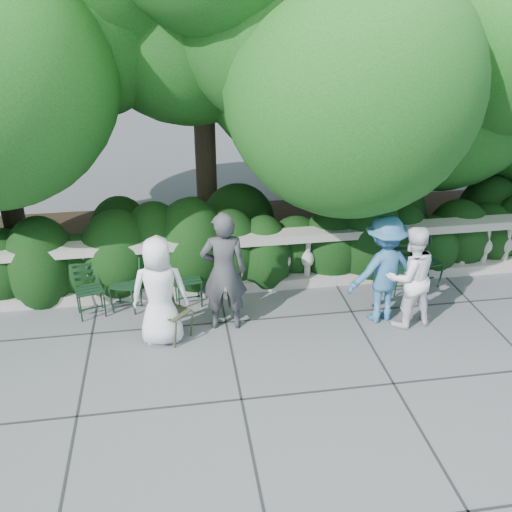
{
  "coord_description": "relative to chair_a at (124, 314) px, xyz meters",
  "views": [
    {
      "loc": [
        -1.19,
        -6.57,
        4.76
      ],
      "look_at": [
        0.0,
        1.0,
        1.0
      ],
      "focal_mm": 40.0,
      "sensor_mm": 36.0,
      "label": 1
    }
  ],
  "objects": [
    {
      "name": "ground",
      "position": [
        2.05,
        -1.3,
        0.0
      ],
      "size": [
        90.0,
        90.0,
        0.0
      ],
      "primitive_type": "plane",
      "color": "#52545A",
      "rests_on": "ground"
    },
    {
      "name": "balustrade",
      "position": [
        2.05,
        0.5,
        0.49
      ],
      "size": [
        12.0,
        0.44,
        1.0
      ],
      "color": "#9E998E",
      "rests_on": "ground"
    },
    {
      "name": "shrub_hedge",
      "position": [
        2.05,
        1.7,
        0.0
      ],
      "size": [
        15.0,
        2.6,
        1.7
      ],
      "primitive_type": null,
      "color": "black",
      "rests_on": "ground"
    },
    {
      "name": "tree_canopy",
      "position": [
        2.74,
        1.89,
        3.96
      ],
      "size": [
        15.04,
        6.52,
        6.78
      ],
      "color": "#3F3023",
      "rests_on": "ground"
    },
    {
      "name": "chair_a",
      "position": [
        0.0,
        0.0,
        0.0
      ],
      "size": [
        0.57,
        0.59,
        0.84
      ],
      "primitive_type": null,
      "rotation": [
        0.0,
        0.0,
        -0.32
      ],
      "color": "black",
      "rests_on": "ground"
    },
    {
      "name": "chair_b",
      "position": [
        1.04,
        -0.0,
        0.0
      ],
      "size": [
        0.5,
        0.53,
        0.84
      ],
      "primitive_type": null,
      "rotation": [
        0.0,
        0.0,
        0.13
      ],
      "color": "black",
      "rests_on": "ground"
    },
    {
      "name": "chair_c",
      "position": [
        -0.45,
        -0.09,
        0.0
      ],
      "size": [
        0.55,
        0.58,
        0.84
      ],
      "primitive_type": null,
      "rotation": [
        0.0,
        0.0,
        0.27
      ],
      "color": "black",
      "rests_on": "ground"
    },
    {
      "name": "chair_d",
      "position": [
        5.07,
        -0.0,
        0.0
      ],
      "size": [
        0.54,
        0.57,
        0.84
      ],
      "primitive_type": null,
      "rotation": [
        0.0,
        0.0,
        0.23
      ],
      "color": "black",
      "rests_on": "ground"
    },
    {
      "name": "chair_e",
      "position": [
        4.57,
        -0.17,
        0.0
      ],
      "size": [
        0.47,
        0.51,
        0.84
      ],
      "primitive_type": null,
      "rotation": [
        0.0,
        0.0,
        -0.06
      ],
      "color": "black",
      "rests_on": "ground"
    },
    {
      "name": "chair_weathered",
      "position": [
        0.88,
        -0.92,
        0.0
      ],
      "size": [
        0.65,
        0.65,
        0.84
      ],
      "primitive_type": null,
      "rotation": [
        0.0,
        0.0,
        0.82
      ],
      "color": "black",
      "rests_on": "ground"
    },
    {
      "name": "person_businessman",
      "position": [
        0.6,
        -0.82,
        0.81
      ],
      "size": [
        0.82,
        0.56,
        1.63
      ],
      "primitive_type": "imported",
      "rotation": [
        0.0,
        0.0,
        3.08
      ],
      "color": "white",
      "rests_on": "ground"
    },
    {
      "name": "person_woman_grey",
      "position": [
        1.53,
        -0.59,
        0.92
      ],
      "size": [
        0.7,
        0.49,
        1.85
      ],
      "primitive_type": "imported",
      "rotation": [
        0.0,
        0.0,
        3.07
      ],
      "color": "#393A3E",
      "rests_on": "ground"
    },
    {
      "name": "person_casual_man",
      "position": [
        4.24,
        -0.94,
        0.8
      ],
      "size": [
        0.85,
        0.7,
        1.6
      ],
      "primitive_type": "imported",
      "rotation": [
        0.0,
        0.0,
        3.28
      ],
      "color": "white",
      "rests_on": "ground"
    },
    {
      "name": "person_older_blue",
      "position": [
        3.9,
        -0.74,
        0.84
      ],
      "size": [
        1.2,
        0.85,
        1.69
      ],
      "primitive_type": "imported",
      "rotation": [
        0.0,
        0.0,
        3.36
      ],
      "color": "teal",
      "rests_on": "ground"
    }
  ]
}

